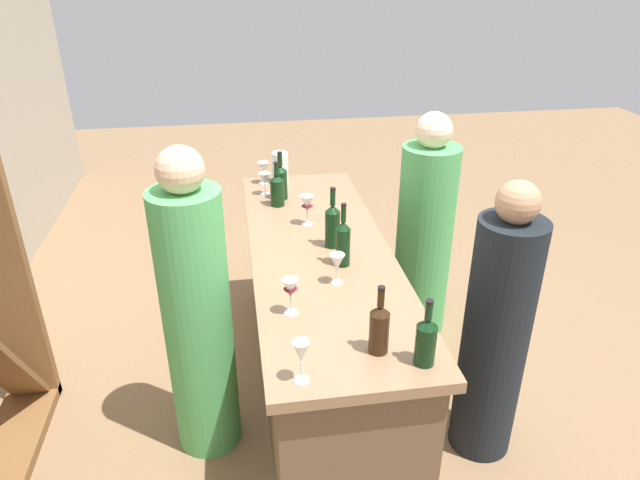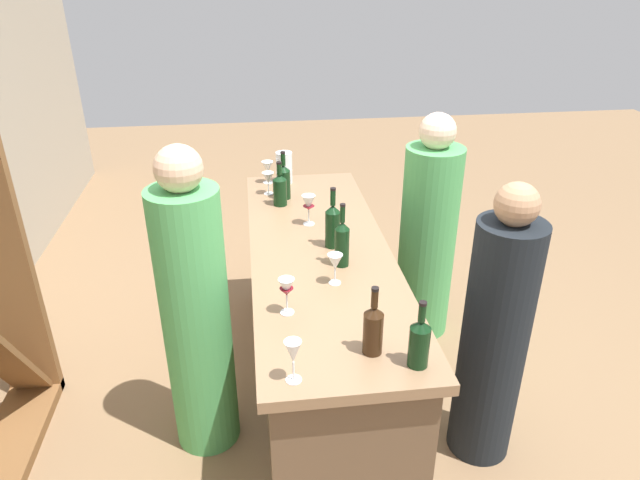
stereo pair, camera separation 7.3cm
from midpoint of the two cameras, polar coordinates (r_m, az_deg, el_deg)
The scene contains 18 objects.
ground_plane at distance 3.50m, azimuth 0.61°, elevation -14.50°, with size 12.00×12.00×0.00m, color #846647.
bar_counter at distance 3.21m, azimuth 0.66°, elevation -8.19°, with size 2.21×0.72×0.93m.
wine_bottle_leftmost_dark_green at distance 2.15m, azimuth 10.88°, elevation -9.97°, with size 0.08×0.08×0.28m.
wine_bottle_second_left_amber_brown at distance 2.19m, azimuth 6.30°, elevation -8.78°, with size 0.08×0.08×0.29m.
wine_bottle_center_dark_green at distance 2.76m, azimuth 2.97°, elevation -0.24°, with size 0.07×0.07×0.33m.
wine_bottle_second_right_dark_green at distance 2.94m, azimuth 1.98°, elevation 1.54°, with size 0.08×0.08×0.33m.
wine_bottle_rightmost_dark_green at distance 3.45m, azimuth -3.44°, elevation 5.13°, with size 0.08×0.08×0.27m.
wine_bottle_far_right_dark_green at distance 3.55m, azimuth -3.07°, elevation 5.94°, with size 0.08×0.08×0.30m.
wine_glass_near_left at distance 2.61m, azimuth 2.32°, elevation -2.31°, with size 0.07×0.07×0.15m.
wine_glass_near_center at distance 3.18m, azimuth -0.49°, elevation 3.60°, with size 0.08×0.08×0.18m.
wine_glass_near_right at distance 2.39m, azimuth -2.50°, elevation -4.94°, with size 0.07×0.07×0.17m.
wine_glass_far_left at distance 3.81m, azimuth -4.73°, elevation 7.23°, with size 0.08×0.08×0.15m.
wine_glass_far_center at distance 2.04m, azimuth -1.68°, elevation -11.26°, with size 0.06×0.06×0.17m.
wine_glass_far_right at distance 3.62m, azimuth -4.64°, elevation 6.13°, with size 0.08×0.08×0.14m.
water_pitcher at distance 3.81m, azimuth -3.06°, elevation 7.25°, with size 0.11×0.11×0.21m.
person_left_guest at distance 2.86m, azimuth 17.76°, elevation -9.35°, with size 0.40×0.40×1.46m.
person_center_guest at distance 3.71m, azimuth 11.27°, elevation 0.27°, with size 0.43×0.43×1.49m.
person_server_behind at distance 2.80m, azimuth -11.58°, elevation -7.60°, with size 0.35×0.35×1.61m.
Camera 2 is at (-2.60, 0.34, 2.31)m, focal length 31.96 mm.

